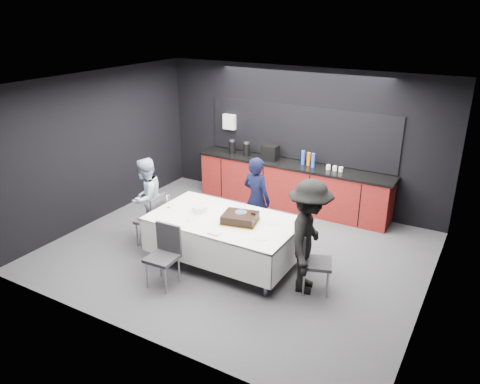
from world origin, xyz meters
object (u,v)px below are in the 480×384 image
(person_left, at_px, (146,198))
(person_right, at_px, (309,237))
(plate_stack, at_px, (200,209))
(party_table, at_px, (224,226))
(chair_right, at_px, (312,257))
(champagne_flute, at_px, (168,199))
(chair_left, at_px, (154,217))
(chair_near, at_px, (165,251))
(person_center, at_px, (256,199))
(cake_assembly, at_px, (240,218))

(person_left, height_order, person_right, person_right)
(plate_stack, bearing_deg, party_table, -3.25)
(plate_stack, height_order, chair_right, chair_right)
(champagne_flute, xyz_separation_m, chair_left, (-0.34, 0.01, -0.40))
(chair_right, height_order, person_left, person_left)
(party_table, height_order, person_right, person_right)
(chair_right, bearing_deg, party_table, 178.01)
(plate_stack, xyz_separation_m, chair_near, (0.04, -0.97, -0.30))
(party_table, relative_size, person_right, 1.37)
(party_table, xyz_separation_m, person_left, (-1.71, 0.15, 0.08))
(chair_right, distance_m, person_center, 1.81)
(party_table, distance_m, person_center, 1.00)
(cake_assembly, distance_m, person_right, 1.16)
(chair_right, bearing_deg, plate_stack, 177.71)
(cake_assembly, relative_size, plate_stack, 2.58)
(party_table, xyz_separation_m, chair_near, (-0.44, -0.94, -0.11))
(champagne_flute, xyz_separation_m, chair_near, (0.57, -0.84, -0.40))
(plate_stack, height_order, person_right, person_right)
(cake_assembly, distance_m, chair_right, 1.26)
(plate_stack, bearing_deg, cake_assembly, -1.19)
(person_right, bearing_deg, champagne_flute, 78.25)
(chair_left, bearing_deg, party_table, 4.04)
(party_table, bearing_deg, plate_stack, 176.75)
(cake_assembly, relative_size, chair_left, 0.68)
(party_table, relative_size, chair_right, 2.51)
(cake_assembly, distance_m, champagne_flute, 1.30)
(champagne_flute, relative_size, chair_near, 0.24)
(plate_stack, bearing_deg, champagne_flute, -166.21)
(chair_near, bearing_deg, party_table, 64.96)
(person_left, bearing_deg, chair_near, 43.63)
(champagne_flute, relative_size, chair_left, 0.24)
(chair_right, bearing_deg, chair_near, -155.35)
(person_left, xyz_separation_m, person_right, (3.15, -0.21, 0.13))
(party_table, height_order, chair_left, chair_left)
(champagne_flute, height_order, person_left, person_left)
(champagne_flute, distance_m, person_center, 1.53)
(cake_assembly, xyz_separation_m, chair_near, (-0.72, -0.95, -0.31))
(chair_near, bearing_deg, person_left, 139.27)
(cake_assembly, bearing_deg, person_center, 103.68)
(cake_assembly, xyz_separation_m, plate_stack, (-0.76, 0.02, -0.02))
(cake_assembly, bearing_deg, person_right, -3.36)
(person_center, bearing_deg, party_table, 97.81)
(plate_stack, bearing_deg, person_right, -2.50)
(person_center, distance_m, person_left, 1.95)
(chair_left, distance_m, person_left, 0.47)
(chair_right, bearing_deg, person_center, 144.27)
(plate_stack, distance_m, chair_right, 2.00)
(chair_right, distance_m, person_right, 0.32)
(party_table, xyz_separation_m, champagne_flute, (-1.01, -0.10, 0.30))
(person_center, bearing_deg, cake_assembly, 114.02)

